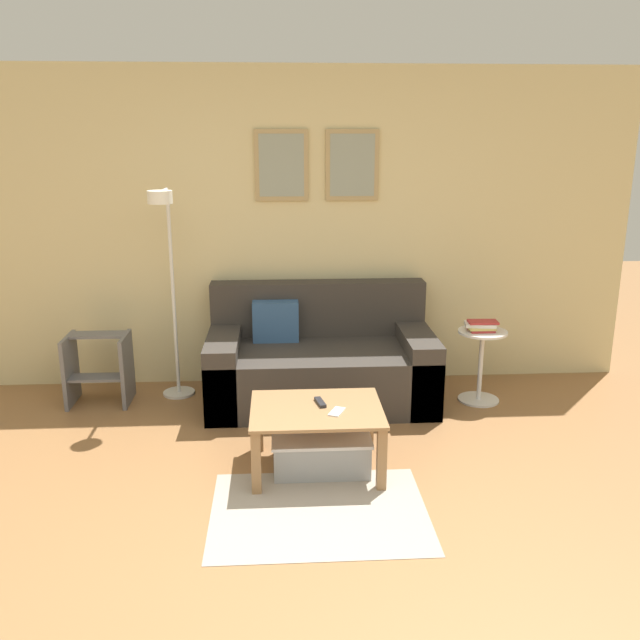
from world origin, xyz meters
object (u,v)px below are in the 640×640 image
object	(u,v)px
coffee_table	(317,419)
floor_lamp	(168,270)
couch	(320,363)
remote_control	(320,402)
side_table	(481,359)
storage_bin	(321,450)
book_stack	(481,326)
step_stool	(99,367)
cell_phone	(337,412)

from	to	relation	value
coffee_table	floor_lamp	world-z (taller)	floor_lamp
couch	floor_lamp	size ratio (longest dim) A/B	1.05
remote_control	floor_lamp	bearing A→B (deg)	122.36
side_table	remote_control	xyz separation A→B (m)	(-1.31, -0.97, 0.07)
storage_bin	book_stack	size ratio (longest dim) A/B	2.39
couch	remote_control	bearing A→B (deg)	-93.32
remote_control	step_stool	world-z (taller)	step_stool
remote_control	step_stool	bearing A→B (deg)	133.70
floor_lamp	cell_phone	world-z (taller)	floor_lamp
step_stool	floor_lamp	bearing A→B (deg)	-3.26
book_stack	floor_lamp	bearing A→B (deg)	177.41
storage_bin	cell_phone	world-z (taller)	cell_phone
coffee_table	book_stack	size ratio (longest dim) A/B	3.16
floor_lamp	cell_phone	bearing A→B (deg)	-46.58
floor_lamp	side_table	world-z (taller)	floor_lamp
remote_control	couch	bearing A→B (deg)	74.54
side_table	remote_control	bearing A→B (deg)	-143.36
step_stool	coffee_table	bearing A→B (deg)	-36.10
coffee_table	side_table	bearing A→B (deg)	37.82
couch	remote_control	world-z (taller)	couch
side_table	cell_phone	size ratio (longest dim) A/B	4.08
coffee_table	side_table	xyz separation A→B (m)	(1.34, 1.04, 0.01)
couch	remote_control	xyz separation A→B (m)	(-0.06, -1.09, 0.12)
coffee_table	couch	bearing A→B (deg)	85.53
storage_bin	side_table	world-z (taller)	side_table
cell_phone	side_table	bearing A→B (deg)	67.40
storage_bin	floor_lamp	bearing A→B (deg)	133.25
coffee_table	side_table	distance (m)	1.69
floor_lamp	side_table	bearing A→B (deg)	-2.67
coffee_table	storage_bin	xyz separation A→B (m)	(0.03, 0.01, -0.21)
remote_control	step_stool	xyz separation A→B (m)	(-1.65, 1.12, -0.13)
remote_control	cell_phone	distance (m)	0.17
coffee_table	remote_control	distance (m)	0.11
coffee_table	cell_phone	world-z (taller)	cell_phone
coffee_table	step_stool	distance (m)	2.01
coffee_table	storage_bin	distance (m)	0.22
couch	book_stack	world-z (taller)	couch
side_table	book_stack	bearing A→B (deg)	165.93
couch	book_stack	bearing A→B (deg)	-5.16
couch	cell_phone	bearing A→B (deg)	-88.66
book_stack	step_stool	world-z (taller)	book_stack
side_table	step_stool	size ratio (longest dim) A/B	1.05
couch	step_stool	size ratio (longest dim) A/B	3.18
side_table	remote_control	distance (m)	1.64
remote_control	cell_phone	xyz separation A→B (m)	(0.09, -0.14, -0.01)
cell_phone	step_stool	distance (m)	2.15
couch	floor_lamp	world-z (taller)	floor_lamp
step_stool	side_table	bearing A→B (deg)	-2.79
coffee_table	floor_lamp	xyz separation A→B (m)	(-1.04, 1.15, 0.72)
remote_control	side_table	bearing A→B (deg)	24.50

